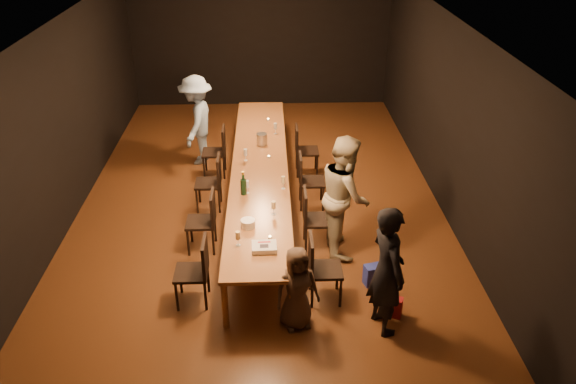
{
  "coord_description": "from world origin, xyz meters",
  "views": [
    {
      "loc": [
        0.16,
        -8.13,
        4.76
      ],
      "look_at": [
        0.41,
        -1.33,
        1.0
      ],
      "focal_mm": 35.0,
      "sensor_mm": 36.0,
      "label": 1
    }
  ],
  "objects_px": {
    "chair_left_3": "(214,152)",
    "child": "(297,288)",
    "chair_left_1": "(201,221)",
    "chair_right_0": "(326,269)",
    "chair_left_2": "(208,183)",
    "plate_stack": "(248,223)",
    "chair_left_0": "(191,272)",
    "woman_tan": "(345,195)",
    "man_blue": "(197,120)",
    "chair_right_2": "(312,181)",
    "chair_right_3": "(307,150)",
    "ice_bucket": "(262,139)",
    "table": "(260,169)",
    "birthday_cake": "(264,247)",
    "woman_birthday": "(387,270)",
    "champagne_bottle": "(243,183)",
    "chair_right_1": "(318,219)"
  },
  "relations": [
    {
      "from": "chair_right_1",
      "to": "chair_left_0",
      "type": "relative_size",
      "value": 1.0
    },
    {
      "from": "chair_right_0",
      "to": "birthday_cake",
      "type": "relative_size",
      "value": 2.94
    },
    {
      "from": "table",
      "to": "woman_tan",
      "type": "bearing_deg",
      "value": -45.82
    },
    {
      "from": "chair_left_3",
      "to": "plate_stack",
      "type": "distance_m",
      "value": 3.12
    },
    {
      "from": "birthday_cake",
      "to": "chair_left_2",
      "type": "bearing_deg",
      "value": 109.64
    },
    {
      "from": "chair_left_0",
      "to": "chair_left_1",
      "type": "xyz_separation_m",
      "value": [
        0.0,
        1.2,
        0.0
      ]
    },
    {
      "from": "chair_left_0",
      "to": "birthday_cake",
      "type": "xyz_separation_m",
      "value": [
        0.93,
        0.05,
        0.32
      ]
    },
    {
      "from": "man_blue",
      "to": "champagne_bottle",
      "type": "distance_m",
      "value": 2.86
    },
    {
      "from": "chair_left_3",
      "to": "child",
      "type": "bearing_deg",
      "value": -162.22
    },
    {
      "from": "chair_right_0",
      "to": "champagne_bottle",
      "type": "bearing_deg",
      "value": -143.99
    },
    {
      "from": "chair_left_1",
      "to": "man_blue",
      "type": "height_order",
      "value": "man_blue"
    },
    {
      "from": "chair_left_3",
      "to": "champagne_bottle",
      "type": "bearing_deg",
      "value": -163.57
    },
    {
      "from": "woman_birthday",
      "to": "plate_stack",
      "type": "relative_size",
      "value": 8.61
    },
    {
      "from": "chair_right_0",
      "to": "chair_left_0",
      "type": "relative_size",
      "value": 1.0
    },
    {
      "from": "woman_birthday",
      "to": "chair_left_3",
      "type": "bearing_deg",
      "value": 12.85
    },
    {
      "from": "table",
      "to": "man_blue",
      "type": "relative_size",
      "value": 3.52
    },
    {
      "from": "chair_right_0",
      "to": "chair_right_3",
      "type": "distance_m",
      "value": 3.6
    },
    {
      "from": "chair_right_2",
      "to": "chair_left_3",
      "type": "relative_size",
      "value": 1.0
    },
    {
      "from": "chair_left_0",
      "to": "chair_left_1",
      "type": "distance_m",
      "value": 1.2
    },
    {
      "from": "man_blue",
      "to": "birthday_cake",
      "type": "bearing_deg",
      "value": 25.3
    },
    {
      "from": "child",
      "to": "woman_birthday",
      "type": "bearing_deg",
      "value": -19.59
    },
    {
      "from": "chair_right_3",
      "to": "chair_left_2",
      "type": "distance_m",
      "value": 2.08
    },
    {
      "from": "chair_left_1",
      "to": "chair_right_0",
      "type": "bearing_deg",
      "value": -125.22
    },
    {
      "from": "chair_right_3",
      "to": "champagne_bottle",
      "type": "xyz_separation_m",
      "value": [
        -1.07,
        -2.12,
        0.47
      ]
    },
    {
      "from": "man_blue",
      "to": "champagne_bottle",
      "type": "height_order",
      "value": "man_blue"
    },
    {
      "from": "ice_bucket",
      "to": "chair_right_2",
      "type": "bearing_deg",
      "value": -46.23
    },
    {
      "from": "chair_left_1",
      "to": "woman_birthday",
      "type": "xyz_separation_m",
      "value": [
        2.35,
        -1.75,
        0.37
      ]
    },
    {
      "from": "table",
      "to": "woman_birthday",
      "type": "relative_size",
      "value": 3.59
    },
    {
      "from": "chair_right_0",
      "to": "man_blue",
      "type": "xyz_separation_m",
      "value": [
        -2.03,
        4.17,
        0.39
      ]
    },
    {
      "from": "chair_right_1",
      "to": "plate_stack",
      "type": "distance_m",
      "value": 1.22
    },
    {
      "from": "chair_right_0",
      "to": "chair_left_1",
      "type": "relative_size",
      "value": 1.0
    },
    {
      "from": "chair_left_2",
      "to": "birthday_cake",
      "type": "xyz_separation_m",
      "value": [
        0.93,
        -2.35,
        0.32
      ]
    },
    {
      "from": "chair_left_0",
      "to": "birthday_cake",
      "type": "distance_m",
      "value": 0.98
    },
    {
      "from": "chair_left_2",
      "to": "man_blue",
      "type": "bearing_deg",
      "value": 10.66
    },
    {
      "from": "chair_right_0",
      "to": "chair_left_0",
      "type": "height_order",
      "value": "same"
    },
    {
      "from": "chair_right_2",
      "to": "child",
      "type": "relative_size",
      "value": 0.84
    },
    {
      "from": "chair_left_2",
      "to": "chair_left_3",
      "type": "xyz_separation_m",
      "value": [
        0.0,
        1.2,
        0.0
      ]
    },
    {
      "from": "table",
      "to": "plate_stack",
      "type": "distance_m",
      "value": 1.83
    },
    {
      "from": "chair_left_0",
      "to": "plate_stack",
      "type": "relative_size",
      "value": 4.79
    },
    {
      "from": "chair_left_2",
      "to": "plate_stack",
      "type": "distance_m",
      "value": 1.98
    },
    {
      "from": "table",
      "to": "chair_right_3",
      "type": "distance_m",
      "value": 1.49
    },
    {
      "from": "woman_tan",
      "to": "man_blue",
      "type": "bearing_deg",
      "value": 36.96
    },
    {
      "from": "chair_left_1",
      "to": "champagne_bottle",
      "type": "xyz_separation_m",
      "value": [
        0.63,
        0.28,
        0.47
      ]
    },
    {
      "from": "champagne_bottle",
      "to": "ice_bucket",
      "type": "relative_size",
      "value": 1.82
    },
    {
      "from": "chair_left_3",
      "to": "plate_stack",
      "type": "xyz_separation_m",
      "value": [
        0.71,
        -3.02,
        0.34
      ]
    },
    {
      "from": "chair_left_1",
      "to": "chair_left_2",
      "type": "xyz_separation_m",
      "value": [
        0.0,
        1.2,
        0.0
      ]
    },
    {
      "from": "chair_right_0",
      "to": "woman_birthday",
      "type": "relative_size",
      "value": 0.56
    },
    {
      "from": "chair_right_2",
      "to": "chair_right_3",
      "type": "relative_size",
      "value": 1.0
    },
    {
      "from": "chair_right_3",
      "to": "plate_stack",
      "type": "relative_size",
      "value": 4.79
    },
    {
      "from": "chair_right_3",
      "to": "chair_left_0",
      "type": "distance_m",
      "value": 3.98
    }
  ]
}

